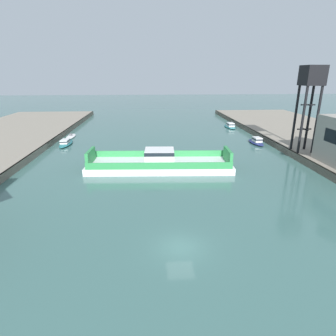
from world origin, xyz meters
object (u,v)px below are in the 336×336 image
at_px(moored_boat_near_left, 230,126).
at_px(crane_tower, 311,84).
at_px(moored_boat_mid_left, 71,136).
at_px(moored_boat_mid_right, 66,143).
at_px(moored_boat_near_right, 256,141).
at_px(chain_ferry, 160,163).

bearing_deg(moored_boat_near_left, crane_tower, -81.72).
relative_size(moored_boat_mid_left, crane_tower, 0.45).
bearing_deg(moored_boat_mid_right, moored_boat_mid_left, 97.11).
distance_m(moored_boat_mid_left, crane_tower, 54.10).
xyz_separation_m(moored_boat_near_right, moored_boat_mid_left, (-43.73, 10.07, -0.37)).
height_order(chain_ferry, moored_boat_mid_left, chain_ferry).
relative_size(moored_boat_near_left, crane_tower, 0.49).
distance_m(moored_boat_near_right, moored_boat_mid_left, 44.87).
bearing_deg(chain_ferry, moored_boat_mid_left, 129.02).
bearing_deg(moored_boat_mid_left, moored_boat_mid_right, -82.89).
bearing_deg(moored_boat_mid_right, moored_boat_near_left, 23.43).
height_order(moored_boat_mid_left, moored_boat_mid_right, moored_boat_mid_right).
bearing_deg(moored_boat_mid_right, chain_ferry, -41.58).
relative_size(moored_boat_near_right, crane_tower, 0.44).
bearing_deg(moored_boat_mid_right, moored_boat_near_right, -2.43).
height_order(moored_boat_near_right, moored_boat_mid_left, moored_boat_near_right).
distance_m(chain_ferry, moored_boat_near_left, 42.52).
xyz_separation_m(moored_boat_near_left, moored_boat_mid_left, (-43.41, -10.11, -0.35)).
bearing_deg(moored_boat_near_left, moored_boat_mid_left, -166.90).
xyz_separation_m(moored_boat_near_right, crane_tower, (4.26, -11.21, 12.73)).
bearing_deg(moored_boat_mid_left, moored_boat_near_right, -12.97).
bearing_deg(moored_boat_near_left, chain_ferry, -121.55).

